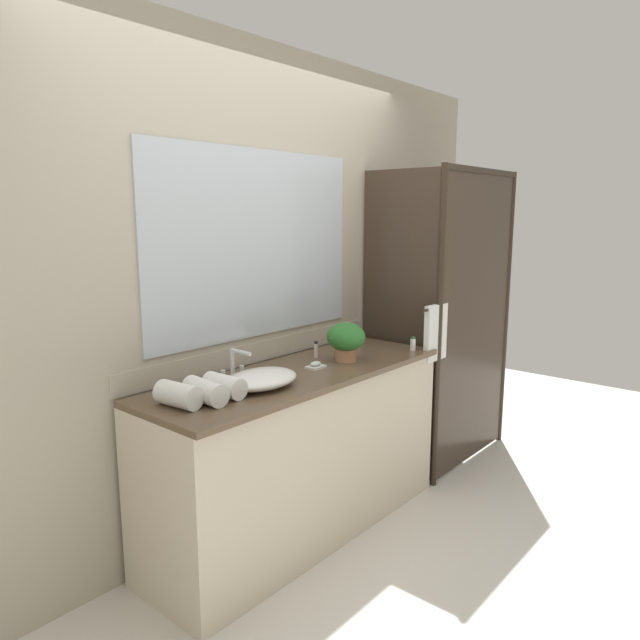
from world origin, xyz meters
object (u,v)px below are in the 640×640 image
at_px(potted_plant, 346,339).
at_px(amenity_bottle_body_wash, 316,350).
at_px(amenity_bottle_shampoo, 413,344).
at_px(rolled_towel_near_edge, 178,395).
at_px(rolled_towel_middle, 205,391).
at_px(sink_basin, 261,379).
at_px(rolled_towel_far_edge, 224,386).
at_px(soap_dish, 316,365).
at_px(faucet, 234,369).

relative_size(potted_plant, amenity_bottle_body_wash, 2.32).
bearing_deg(amenity_bottle_shampoo, rolled_towel_near_edge, 172.51).
xyz_separation_m(amenity_bottle_shampoo, rolled_towel_middle, (-1.43, 0.16, 0.01)).
bearing_deg(sink_basin, rolled_towel_far_edge, 174.12).
xyz_separation_m(sink_basin, potted_plant, (0.65, 0.00, 0.09)).
bearing_deg(amenity_bottle_body_wash, soap_dish, -139.54).
distance_m(sink_basin, soap_dish, 0.43).
height_order(faucet, amenity_bottle_body_wash, faucet).
distance_m(faucet, amenity_bottle_body_wash, 0.61).
distance_m(potted_plant, amenity_bottle_body_wash, 0.20).
relative_size(potted_plant, rolled_towel_near_edge, 1.07).
height_order(amenity_bottle_shampoo, rolled_towel_middle, rolled_towel_middle).
bearing_deg(sink_basin, rolled_towel_near_edge, 172.26).
bearing_deg(rolled_towel_far_edge, soap_dish, 0.98).
height_order(amenity_bottle_body_wash, rolled_towel_near_edge, rolled_towel_near_edge).
bearing_deg(soap_dish, potted_plant, -7.59).
relative_size(rolled_towel_near_edge, rolled_towel_far_edge, 1.00).
relative_size(amenity_bottle_body_wash, rolled_towel_near_edge, 0.46).
bearing_deg(soap_dish, rolled_towel_far_edge, -179.02).
xyz_separation_m(amenity_bottle_shampoo, rolled_towel_far_edge, (-1.32, 0.17, 0.01)).
relative_size(faucet, rolled_towel_near_edge, 0.84).
bearing_deg(sink_basin, potted_plant, 0.24).
relative_size(amenity_bottle_body_wash, amenity_bottle_shampoo, 1.13).
bearing_deg(faucet, rolled_towel_far_edge, -140.47).
bearing_deg(rolled_towel_near_edge, amenity_bottle_shampoo, -7.49).
bearing_deg(rolled_towel_middle, amenity_bottle_shampoo, -6.50).
bearing_deg(rolled_towel_near_edge, sink_basin, -7.74).
bearing_deg(amenity_bottle_body_wash, rolled_towel_far_edge, -168.71).
bearing_deg(amenity_bottle_shampoo, amenity_bottle_body_wash, 147.10).
height_order(faucet, soap_dish, faucet).
bearing_deg(potted_plant, rolled_towel_far_edge, 178.76).
xyz_separation_m(rolled_towel_middle, rolled_towel_far_edge, (0.11, 0.00, -0.00)).
xyz_separation_m(amenity_bottle_shampoo, rolled_towel_near_edge, (-1.54, 0.20, 0.01)).
height_order(potted_plant, rolled_towel_far_edge, potted_plant).
relative_size(potted_plant, rolled_towel_far_edge, 1.07).
relative_size(sink_basin, amenity_bottle_body_wash, 4.11).
bearing_deg(amenity_bottle_shampoo, sink_basin, 172.61).
distance_m(amenity_bottle_body_wash, rolled_towel_far_edge, 0.83).
xyz_separation_m(amenity_bottle_body_wash, amenity_bottle_shampoo, (0.51, -0.33, -0.00)).
distance_m(potted_plant, rolled_towel_far_edge, 0.86).
xyz_separation_m(sink_basin, faucet, (0.00, 0.19, 0.01)).
bearing_deg(rolled_towel_far_edge, rolled_towel_middle, -178.57).
bearing_deg(faucet, potted_plant, -16.21).
height_order(faucet, amenity_bottle_shampoo, faucet).
bearing_deg(potted_plant, amenity_bottle_shampoo, -17.61).
relative_size(amenity_bottle_body_wash, rolled_towel_middle, 0.42).
distance_m(potted_plant, amenity_bottle_shampoo, 0.49).
xyz_separation_m(sink_basin, amenity_bottle_shampoo, (1.12, -0.14, -0.00)).
height_order(faucet, potted_plant, potted_plant).
height_order(faucet, rolled_towel_far_edge, faucet).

